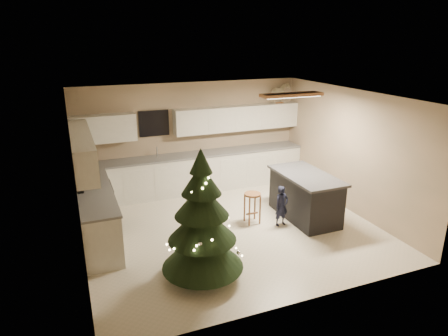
{
  "coord_description": "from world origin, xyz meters",
  "views": [
    {
      "loc": [
        -2.77,
        -6.57,
        3.61
      ],
      "look_at": [
        0.0,
        0.35,
        1.15
      ],
      "focal_mm": 32.0,
      "sensor_mm": 36.0,
      "label": 1
    }
  ],
  "objects": [
    {
      "name": "room_shell",
      "position": [
        0.02,
        0.0,
        1.75
      ],
      "size": [
        5.52,
        5.02,
        2.61
      ],
      "color": "tan",
      "rests_on": "ground_plane"
    },
    {
      "name": "christmas_tree",
      "position": [
        -1.05,
        -1.38,
        0.87
      ],
      "size": [
        1.32,
        1.28,
        2.11
      ],
      "rotation": [
        0.0,
        0.0,
        -0.28
      ],
      "color": "#3F2816",
      "rests_on": "ground_plane"
    },
    {
      "name": "toddler",
      "position": [
        1.0,
        -0.23,
        0.41
      ],
      "size": [
        0.33,
        0.24,
        0.82
      ],
      "primitive_type": "imported",
      "rotation": [
        0.0,
        0.0,
        0.15
      ],
      "color": "black",
      "rests_on": "ground_plane"
    },
    {
      "name": "cabinetry",
      "position": [
        -0.91,
        1.65,
        0.76
      ],
      "size": [
        5.5,
        3.2,
        2.0
      ],
      "color": "silver",
      "rests_on": "ground_plane"
    },
    {
      "name": "ground_plane",
      "position": [
        0.0,
        0.0,
        0.0
      ],
      "size": [
        5.5,
        5.5,
        0.0
      ],
      "primitive_type": "plane",
      "color": "beige"
    },
    {
      "name": "bar_stool",
      "position": [
        0.51,
        0.09,
        0.48
      ],
      "size": [
        0.33,
        0.33,
        0.63
      ],
      "rotation": [
        0.0,
        0.0,
        0.39
      ],
      "color": "brown",
      "rests_on": "ground_plane"
    },
    {
      "name": "rocking_horse",
      "position": [
        2.3,
        2.33,
        2.26
      ],
      "size": [
        0.62,
        0.45,
        0.5
      ],
      "rotation": [
        0.0,
        0.0,
        1.95
      ],
      "color": "brown",
      "rests_on": "cabinetry"
    },
    {
      "name": "island",
      "position": [
        1.63,
        -0.09,
        0.48
      ],
      "size": [
        0.9,
        1.7,
        0.95
      ],
      "color": "black",
      "rests_on": "ground_plane"
    }
  ]
}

